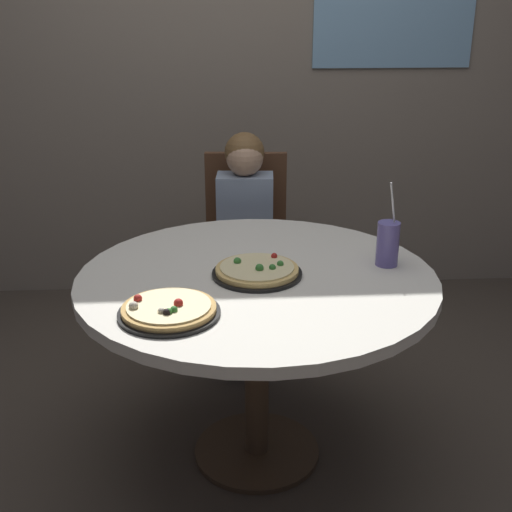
# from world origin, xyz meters

# --- Properties ---
(ground_plane) EXTENTS (8.00, 8.00, 0.00)m
(ground_plane) POSITION_xyz_m (0.00, 0.00, 0.00)
(ground_plane) COLOR #4C4238
(wall_with_window) EXTENTS (5.20, 0.14, 2.90)m
(wall_with_window) POSITION_xyz_m (0.00, 1.68, 1.45)
(wall_with_window) COLOR gray
(wall_with_window) RESTS_ON ground_plane
(dining_table) EXTENTS (1.25, 1.25, 0.75)m
(dining_table) POSITION_xyz_m (0.00, 0.00, 0.66)
(dining_table) COLOR silver
(dining_table) RESTS_ON ground_plane
(chair_wooden) EXTENTS (0.43, 0.43, 0.95)m
(chair_wooden) POSITION_xyz_m (0.01, 0.96, 0.53)
(chair_wooden) COLOR brown
(chair_wooden) RESTS_ON ground_plane
(diner_child) EXTENTS (0.28, 0.42, 1.08)m
(diner_child) POSITION_xyz_m (-0.01, 0.78, 0.48)
(diner_child) COLOR #3F4766
(diner_child) RESTS_ON ground_plane
(pizza_veggie) EXTENTS (0.31, 0.31, 0.05)m
(pizza_veggie) POSITION_xyz_m (-0.29, -0.30, 0.77)
(pizza_veggie) COLOR black
(pizza_veggie) RESTS_ON dining_table
(pizza_cheese) EXTENTS (0.31, 0.31, 0.05)m
(pizza_cheese) POSITION_xyz_m (-0.00, -0.01, 0.77)
(pizza_cheese) COLOR black
(pizza_cheese) RESTS_ON dining_table
(soda_cup) EXTENTS (0.08, 0.08, 0.31)m
(soda_cup) POSITION_xyz_m (0.47, 0.06, 0.83)
(soda_cup) COLOR #6659A5
(soda_cup) RESTS_ON dining_table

